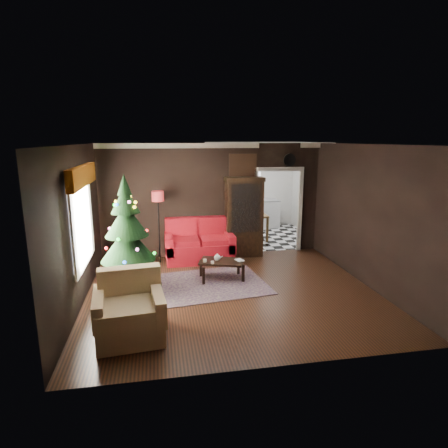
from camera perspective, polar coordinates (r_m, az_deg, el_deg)
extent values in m
plane|color=black|center=(7.39, 1.25, -10.27)|extent=(5.50, 5.50, 0.00)
plane|color=white|center=(6.80, 1.37, 11.99)|extent=(5.50, 5.50, 0.00)
plane|color=black|center=(9.38, -1.73, 3.62)|extent=(5.50, 0.00, 5.50)
plane|color=black|center=(4.63, 7.51, -6.19)|extent=(5.50, 0.00, 5.50)
plane|color=black|center=(6.97, -21.44, -0.50)|extent=(0.00, 5.50, 5.50)
plane|color=black|center=(7.97, 21.08, 1.12)|extent=(0.00, 5.50, 5.50)
cube|color=white|center=(7.14, -20.86, 0.27)|extent=(0.05, 1.60, 1.40)
cube|color=#763908|center=(7.01, -20.75, 6.85)|extent=(0.12, 2.10, 0.35)
plane|color=white|center=(11.46, 5.63, -1.88)|extent=(3.00, 3.00, 0.00)
cube|color=white|center=(12.55, 4.00, 7.31)|extent=(0.70, 0.06, 0.70)
cube|color=#51384A|center=(7.73, -2.96, -9.16)|extent=(2.63, 2.05, 0.01)
cylinder|color=white|center=(7.78, -2.94, -5.57)|extent=(0.09, 0.09, 0.07)
cylinder|color=white|center=(7.67, -1.77, -5.84)|extent=(0.07, 0.07, 0.06)
imported|color=#8A6B57|center=(7.81, 1.90, -4.96)|extent=(0.14, 0.06, 0.20)
cylinder|color=white|center=(9.71, 9.89, 9.57)|extent=(0.32, 0.32, 0.06)
cube|color=tan|center=(9.38, 2.86, 8.84)|extent=(0.62, 0.05, 0.52)
cube|color=silver|center=(12.49, 4.19, 1.48)|extent=(1.80, 0.60, 0.90)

